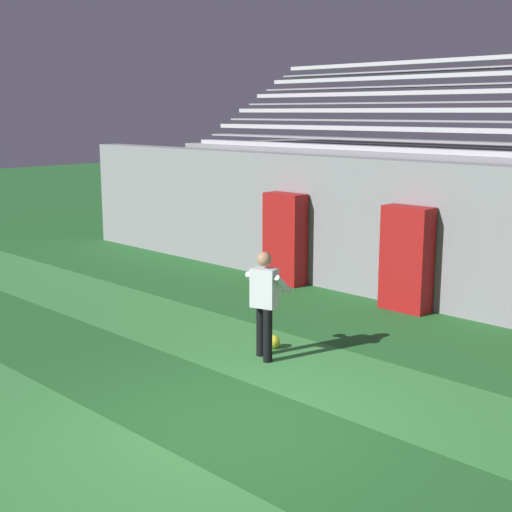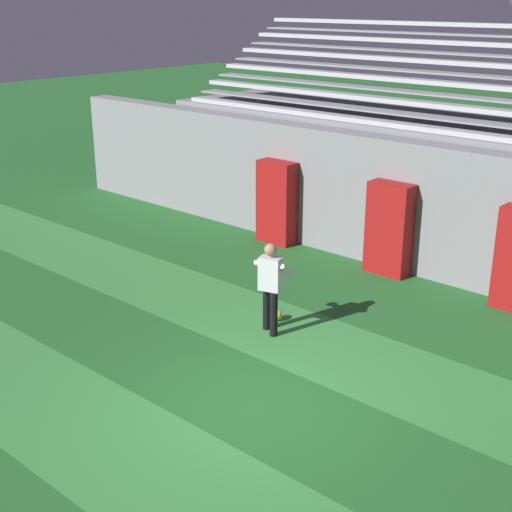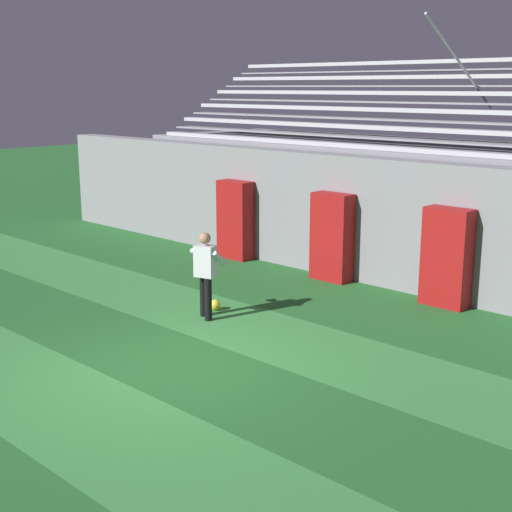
% 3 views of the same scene
% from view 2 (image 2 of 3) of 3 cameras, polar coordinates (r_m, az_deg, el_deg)
% --- Properties ---
extents(ground_plane, '(80.00, 80.00, 0.00)m').
position_cam_2_polar(ground_plane, '(10.55, -0.26, -12.17)').
color(ground_plane, '#236028').
extents(turf_stripe_mid, '(28.00, 2.06, 0.01)m').
position_cam_2_polar(turf_stripe_mid, '(9.48, -8.17, -16.60)').
color(turf_stripe_mid, '#38843D').
rests_on(turf_stripe_mid, ground).
extents(turf_stripe_far, '(28.00, 2.06, 0.01)m').
position_cam_2_polar(turf_stripe_far, '(12.09, 6.89, -7.81)').
color(turf_stripe_far, '#38843D').
rests_on(turf_stripe_far, ground).
extents(back_wall, '(24.00, 0.60, 2.80)m').
position_cam_2_polar(back_wall, '(15.04, 16.46, 2.93)').
color(back_wall, gray).
rests_on(back_wall, ground).
extents(padding_pillar_gate_left, '(0.95, 0.44, 1.99)m').
position_cam_2_polar(padding_pillar_gate_left, '(15.32, 10.60, 2.15)').
color(padding_pillar_gate_left, maroon).
rests_on(padding_pillar_gate_left, ground).
extents(padding_pillar_far_left, '(0.95, 0.44, 1.99)m').
position_cam_2_polar(padding_pillar_far_left, '(17.03, 1.66, 4.31)').
color(padding_pillar_far_left, maroon).
rests_on(padding_pillar_far_left, ground).
extents(goalkeeper, '(0.69, 0.63, 1.67)m').
position_cam_2_polar(goalkeeper, '(12.38, 1.19, -2.11)').
color(goalkeeper, black).
rests_on(goalkeeper, ground).
extents(soccer_ball, '(0.22, 0.22, 0.22)m').
position_cam_2_polar(soccer_ball, '(13.15, 1.64, -4.73)').
color(soccer_ball, yellow).
rests_on(soccer_ball, ground).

